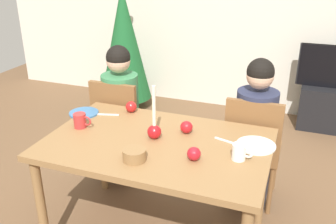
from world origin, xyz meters
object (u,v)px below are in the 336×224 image
Objects in this scene: chair_right at (253,145)px; mug_left at (80,121)px; bowl_walnuts at (134,155)px; apple_by_left_plate at (131,107)px; mug_right at (240,152)px; plate_right at (256,145)px; tv_stand at (329,108)px; plate_left at (84,113)px; apple_by_right_mug at (186,127)px; apple_near_candle at (194,154)px; candle_centerpiece at (154,128)px; person_right_child at (254,137)px; chair_left at (120,123)px; person_left_child at (121,116)px; christmas_tree at (124,43)px; dining_table at (157,153)px.

chair_right is 6.95× the size of mug_left.
mug_left is 0.59m from bowl_walnuts.
apple_by_left_plate is (0.21, 0.36, -0.01)m from mug_left.
bowl_walnuts is at bearing -159.00° from mug_right.
plate_right is at bearing -12.92° from apple_by_left_plate.
plate_left reaches higher than tv_stand.
bowl_walnuts is 0.47m from apple_by_right_mug.
plate_right is at bearing 42.81° from apple_near_candle.
mug_right is 0.97m from apple_by_left_plate.
chair_right reaches higher than tv_stand.
tv_stand is 2.81m from plate_left.
chair_right reaches higher than apple_near_candle.
tv_stand is 2.41m from apple_by_right_mug.
candle_centerpiece is at bearing -139.35° from apple_by_right_mug.
apple_by_right_mug is at bearing -115.40° from tv_stand.
person_right_child is 3.31× the size of candle_centerpiece.
apple_by_right_mug is (-1.01, -2.12, 0.55)m from tv_stand.
chair_left is at bearing 158.78° from plate_right.
person_left_child is 1.00× the size of person_right_child.
plate_left is at bearing 163.99° from candle_centerpiece.
person_left_child is at bearing 90.00° from chair_left.
christmas_tree reaches higher than plate_left.
dining_table is 17.44× the size of apple_near_candle.
apple_by_left_plate is at bearing 154.99° from mug_right.
apple_near_candle is (0.86, -0.78, 0.22)m from person_left_child.
person_left_child is 14.60× the size of apple_near_candle.
candle_centerpiece reaches higher than apple_by_right_mug.
bowl_walnuts is at bearing -114.77° from tv_stand.
person_right_child is 8.65× the size of bowl_walnuts.
plate_left is at bearing -154.21° from apple_by_left_plate.
apple_by_right_mug is at bearing 114.62° from apple_near_candle.
apple_by_left_plate is (-0.88, -0.24, 0.28)m from chair_right.
dining_table is at bearing -1.20° from mug_left.
chair_right is 0.86m from candle_centerpiece.
apple_by_left_plate reaches higher than tv_stand.
apple_by_left_plate reaches higher than apple_near_candle.
bowl_walnuts reaches higher than plate_right.
person_right_child reaches higher than apple_by_right_mug.
person_left_child is at bearing -64.85° from christmas_tree.
person_right_child reaches higher than dining_table.
bowl_walnuts is at bearing -123.07° from chair_right.
bowl_walnuts is (-0.04, -0.25, 0.12)m from dining_table.
apple_by_left_plate is (0.23, -0.27, 0.22)m from person_left_child.
candle_centerpiece reaches higher than plate_left.
dining_table is at bearing -130.84° from chair_right.
apple_near_candle is (-0.24, -0.78, 0.22)m from person_right_child.
mug_left is (-1.70, -2.29, 0.56)m from tv_stand.
candle_centerpiece reaches higher than mug_right.
chair_right is at bearing 18.15° from plate_left.
christmas_tree is (-1.26, 2.08, 0.16)m from dining_table.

